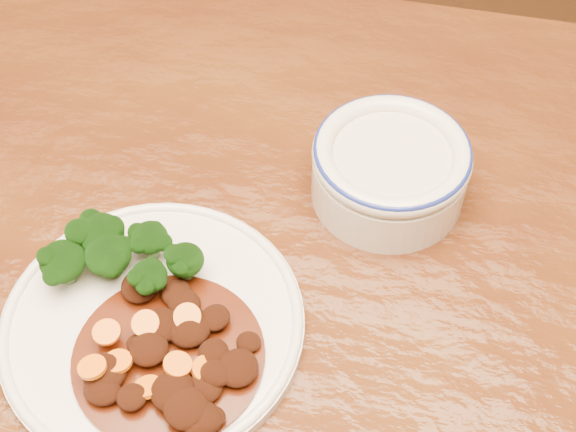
% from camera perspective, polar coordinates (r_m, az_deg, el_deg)
% --- Properties ---
extents(dining_table, '(1.60, 1.08, 0.75)m').
position_cam_1_polar(dining_table, '(0.69, -2.95, -12.40)').
color(dining_table, '#532C0E').
rests_on(dining_table, ground).
extents(dinner_plate, '(0.23, 0.23, 0.01)m').
position_cam_1_polar(dinner_plate, '(0.63, -9.61, -7.50)').
color(dinner_plate, silver).
rests_on(dinner_plate, dining_table).
extents(broccoli_florets, '(0.12, 0.08, 0.04)m').
position_cam_1_polar(broccoli_florets, '(0.64, -12.16, -2.57)').
color(broccoli_florets, '#5E924B').
rests_on(broccoli_florets, dinner_plate).
extents(mince_stew, '(0.14, 0.14, 0.02)m').
position_cam_1_polar(mince_stew, '(0.60, -8.29, -9.90)').
color(mince_stew, '#431807').
rests_on(mince_stew, dinner_plate).
extents(dip_bowl, '(0.13, 0.13, 0.06)m').
position_cam_1_polar(dip_bowl, '(0.68, 7.26, 3.39)').
color(dip_bowl, beige).
rests_on(dip_bowl, dining_table).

